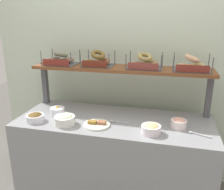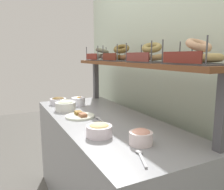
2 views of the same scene
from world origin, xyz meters
The scene contains 17 objects.
back_wall centered at (0.00, 0.55, 1.20)m, with size 2.95×0.06×2.40m, color beige.
deli_counter centered at (0.00, 0.00, 0.42)m, with size 1.75×0.70×0.85m, color gray.
shelf_riser_left centered at (-0.82, 0.27, 1.05)m, with size 0.05×0.05×0.40m, color #4C4C51.
shelf_riser_right centered at (0.82, 0.27, 1.05)m, with size 0.05×0.05×0.40m, color #4C4C51.
upper_shelf centered at (0.00, 0.27, 1.26)m, with size 1.71×0.32×0.03m, color brown.
bowl_scallion_spread centered at (-0.39, -0.20, 0.90)m, with size 0.18×0.18×0.09m.
bowl_chocolate_spread centered at (-0.68, -0.20, 0.89)m, with size 0.16×0.16×0.07m.
bowl_lox_spread centered at (0.56, -0.04, 0.89)m, with size 0.13×0.13×0.09m.
bowl_fruit_salad centered at (-0.54, -0.03, 0.89)m, with size 0.13×0.13×0.08m.
bowl_egg_salad centered at (0.35, -0.19, 0.89)m, with size 0.16×0.16×0.08m.
serving_plate_white centered at (-0.12, -0.16, 0.86)m, with size 0.23×0.23×0.04m.
serving_spoon_near_plate centered at (0.03, -0.05, 0.86)m, with size 0.18×0.03×0.01m.
serving_spoon_by_edge centered at (0.69, -0.13, 0.86)m, with size 0.17×0.08×0.01m.
bagel_basket_poppy centered at (-0.61, 0.26, 1.33)m, with size 0.32×0.24×0.14m.
bagel_basket_cinnamon_raisin centered at (-0.23, 0.27, 1.33)m, with size 0.29×0.26×0.16m.
bagel_basket_everything centered at (0.22, 0.26, 1.33)m, with size 0.32×0.26×0.15m.
bagel_basket_plain centered at (0.64, 0.26, 1.33)m, with size 0.32×0.26×0.15m.
Camera 1 is at (0.46, -1.95, 1.73)m, focal length 38.71 mm.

